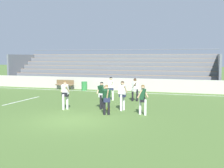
# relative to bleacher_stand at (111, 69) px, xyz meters

# --- Properties ---
(ground_plane) EXTENTS (160.00, 160.00, 0.00)m
(ground_plane) POSITION_rel_bleacher_stand_xyz_m (3.45, -16.84, -1.76)
(ground_plane) COLOR #4C6B30
(field_line_sideline) EXTENTS (44.00, 0.12, 0.01)m
(field_line_sideline) POSITION_rel_bleacher_stand_xyz_m (3.45, -5.16, -1.75)
(field_line_sideline) COLOR white
(field_line_sideline) RESTS_ON ground
(field_line_penalty_mark) EXTENTS (0.12, 4.40, 0.01)m
(field_line_penalty_mark) POSITION_rel_bleacher_stand_xyz_m (-2.77, -11.95, -1.75)
(field_line_penalty_mark) COLOR white
(field_line_penalty_mark) RESTS_ON ground
(sideline_wall) EXTENTS (48.00, 0.16, 1.15)m
(sideline_wall) POSITION_rel_bleacher_stand_xyz_m (3.45, -3.85, -1.18)
(sideline_wall) COLOR #BCB7AD
(sideline_wall) RESTS_ON ground
(bleacher_stand) EXTENTS (21.95, 5.69, 3.93)m
(bleacher_stand) POSITION_rel_bleacher_stand_xyz_m (0.00, 0.00, 0.00)
(bleacher_stand) COLOR #897051
(bleacher_stand) RESTS_ON ground
(bench_far_right) EXTENTS (1.80, 0.40, 0.90)m
(bench_far_right) POSITION_rel_bleacher_stand_xyz_m (-3.13, -4.56, -1.21)
(bench_far_right) COLOR brown
(bench_far_right) RESTS_ON ground
(trash_bin) EXTENTS (0.52, 0.52, 0.81)m
(trash_bin) POSITION_rel_bleacher_stand_xyz_m (-1.05, -4.71, -1.35)
(trash_bin) COLOR #2D7F3D
(trash_bin) RESTS_ON ground
(player_white_deep_cover) EXTENTS (0.57, 0.45, 1.73)m
(player_white_deep_cover) POSITION_rel_bleacher_stand_xyz_m (5.07, -13.48, -0.72)
(player_white_deep_cover) COLOR white
(player_white_deep_cover) RESTS_ON ground
(player_dark_dropping_back) EXTENTS (0.61, 0.47, 1.64)m
(player_dark_dropping_back) POSITION_rel_bleacher_stand_xyz_m (3.76, -13.40, -0.78)
(player_dark_dropping_back) COLOR black
(player_dark_dropping_back) RESTS_ON ground
(player_dark_on_ball) EXTENTS (0.56, 0.44, 1.63)m
(player_dark_on_ball) POSITION_rel_bleacher_stand_xyz_m (6.46, -14.39, -0.79)
(player_dark_on_ball) COLOR white
(player_dark_on_ball) RESTS_ON ground
(player_white_wide_left) EXTENTS (0.48, 0.56, 1.71)m
(player_white_wide_left) POSITION_rel_bleacher_stand_xyz_m (1.76, -14.21, -0.73)
(player_white_wide_left) COLOR white
(player_white_wide_left) RESTS_ON ground
(player_dark_wide_right) EXTENTS (0.53, 0.60, 1.62)m
(player_dark_wide_right) POSITION_rel_bleacher_stand_xyz_m (4.60, -14.99, -0.80)
(player_dark_wide_right) COLOR black
(player_dark_wide_right) RESTS_ON ground
(player_white_trailing_run) EXTENTS (0.45, 0.70, 1.62)m
(player_white_trailing_run) POSITION_rel_bleacher_stand_xyz_m (4.95, -9.79, -0.79)
(player_white_trailing_run) COLOR black
(player_white_trailing_run) RESTS_ON ground
(player_white_pressing_high) EXTENTS (0.48, 0.68, 1.69)m
(player_white_pressing_high) POSITION_rel_bleacher_stand_xyz_m (3.24, -9.98, -0.75)
(player_white_pressing_high) COLOR white
(player_white_pressing_high) RESTS_ON ground
(soccer_ball) EXTENTS (0.22, 0.22, 0.22)m
(soccer_ball) POSITION_rel_bleacher_stand_xyz_m (4.31, -13.82, -1.65)
(soccer_ball) COLOR yellow
(soccer_ball) RESTS_ON ground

